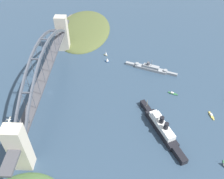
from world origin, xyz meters
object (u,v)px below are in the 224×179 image
(ocean_liner, at_px, (162,128))
(harbor_arch_bridge, at_px, (46,74))
(small_boat_4, at_px, (107,60))
(small_boat_2, at_px, (173,93))
(naval_cruiser, at_px, (150,68))
(seaplane_taxiing_near_bridge, at_px, (9,120))
(small_boat_0, at_px, (211,115))
(small_boat_3, at_px, (106,54))

(ocean_liner, bearing_deg, harbor_arch_bridge, -112.70)
(ocean_liner, height_order, small_boat_4, ocean_liner)
(small_boat_2, bearing_deg, harbor_arch_bridge, -88.65)
(naval_cruiser, distance_m, seaplane_taxiing_near_bridge, 194.36)
(ocean_liner, distance_m, small_boat_4, 141.43)
(ocean_liner, height_order, naval_cruiser, ocean_liner)
(small_boat_2, bearing_deg, seaplane_taxiing_near_bridge, -74.50)
(small_boat_0, bearing_deg, naval_cruiser, -143.21)
(naval_cruiser, bearing_deg, small_boat_3, -117.28)
(seaplane_taxiing_near_bridge, distance_m, small_boat_3, 168.49)
(harbor_arch_bridge, bearing_deg, small_boat_0, 80.62)
(naval_cruiser, bearing_deg, seaplane_taxiing_near_bridge, -58.54)
(small_boat_3, bearing_deg, naval_cruiser, 62.72)
(harbor_arch_bridge, distance_m, ocean_liner, 147.03)
(harbor_arch_bridge, bearing_deg, small_boat_4, 135.39)
(harbor_arch_bridge, bearing_deg, naval_cruiser, 111.83)
(seaplane_taxiing_near_bridge, height_order, small_boat_4, small_boat_4)
(seaplane_taxiing_near_bridge, distance_m, small_boat_4, 157.69)
(ocean_liner, height_order, small_boat_2, ocean_liner)
(naval_cruiser, bearing_deg, small_boat_0, 36.79)
(small_boat_0, bearing_deg, small_boat_4, -129.10)
(naval_cruiser, xyz_separation_m, seaplane_taxiing_near_bridge, (101.45, -165.78, -1.16))
(small_boat_0, xyz_separation_m, small_boat_3, (-117.83, -127.92, 2.62))
(harbor_arch_bridge, height_order, ocean_liner, harbor_arch_bridge)
(small_boat_3, bearing_deg, harbor_arch_bridge, -37.58)
(naval_cruiser, xyz_separation_m, small_boat_0, (84.43, 63.14, -2.27))
(naval_cruiser, relative_size, seaplane_taxiing_near_bridge, 6.74)
(harbor_arch_bridge, distance_m, small_boat_3, 111.64)
(seaplane_taxiing_near_bridge, bearing_deg, small_boat_2, 105.50)
(seaplane_taxiing_near_bridge, bearing_deg, small_boat_0, 94.25)
(ocean_liner, relative_size, small_boat_2, 6.99)
(harbor_arch_bridge, xyz_separation_m, small_boat_0, (32.03, 193.95, -29.83))
(small_boat_3, bearing_deg, small_boat_4, 9.64)
(small_boat_2, bearing_deg, ocean_liner, -19.78)
(harbor_arch_bridge, relative_size, small_boat_3, 36.34)
(naval_cruiser, relative_size, small_boat_3, 9.84)
(small_boat_4, bearing_deg, ocean_liner, 27.32)
(small_boat_0, bearing_deg, small_boat_3, -132.65)
(small_boat_0, bearing_deg, ocean_liner, -68.38)
(seaplane_taxiing_near_bridge, relative_size, small_boat_2, 0.89)
(harbor_arch_bridge, height_order, small_boat_0, harbor_arch_bridge)
(small_boat_0, height_order, small_boat_4, small_boat_4)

